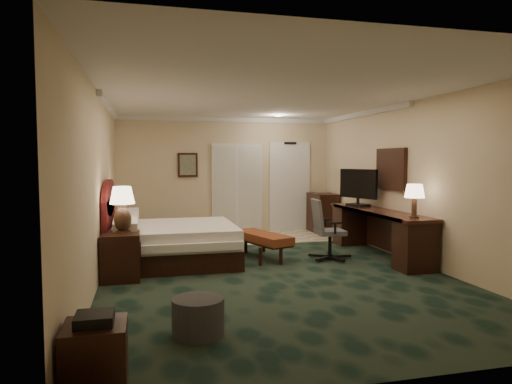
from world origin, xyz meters
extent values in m
cube|color=black|center=(0.00, 0.00, 0.00)|extent=(5.00, 7.50, 0.00)
cube|color=silver|center=(0.00, 0.00, 2.70)|extent=(5.00, 7.50, 0.00)
cube|color=#D2B785|center=(0.00, 3.75, 1.35)|extent=(5.00, 0.00, 2.70)
cube|color=#D2B785|center=(0.00, -3.75, 1.35)|extent=(5.00, 0.00, 2.70)
cube|color=#D2B785|center=(-2.50, 0.00, 1.35)|extent=(0.00, 7.50, 2.70)
cube|color=#D2B785|center=(2.50, 0.00, 1.35)|extent=(0.00, 7.50, 2.70)
cube|color=#B5A28D|center=(0.90, 2.90, 0.01)|extent=(3.20, 1.70, 0.01)
cube|color=silver|center=(1.55, 3.72, 1.05)|extent=(1.02, 0.06, 2.18)
cube|color=beige|center=(0.25, 3.71, 1.05)|extent=(1.20, 0.06, 2.10)
cube|color=#446357|center=(-0.90, 3.71, 1.60)|extent=(0.45, 0.06, 0.55)
cube|color=white|center=(2.46, 0.60, 1.55)|extent=(0.05, 0.95, 0.75)
cube|color=white|center=(-1.40, 0.82, 0.32)|extent=(2.00, 1.86, 0.63)
cube|color=black|center=(-2.21, -0.09, 0.33)|extent=(0.54, 0.61, 0.67)
cube|color=black|center=(-2.26, 2.10, 0.28)|extent=(0.44, 0.51, 0.55)
cube|color=#673012|center=(0.12, 0.81, 0.22)|extent=(0.85, 1.37, 0.44)
cylinder|color=#2E2E2F|center=(-1.38, -2.45, 0.18)|extent=(0.58, 0.58, 0.37)
cube|color=black|center=(-2.24, -3.32, 0.25)|extent=(0.46, 0.46, 0.50)
cube|color=black|center=(2.18, 0.51, 0.41)|extent=(0.61, 2.83, 0.82)
cube|color=black|center=(2.14, 1.25, 1.18)|extent=(0.38, 0.90, 0.72)
cube|color=black|center=(2.21, 3.20, 0.46)|extent=(0.49, 0.88, 0.93)
camera|label=1|loc=(-1.86, -6.82, 1.71)|focal=32.00mm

